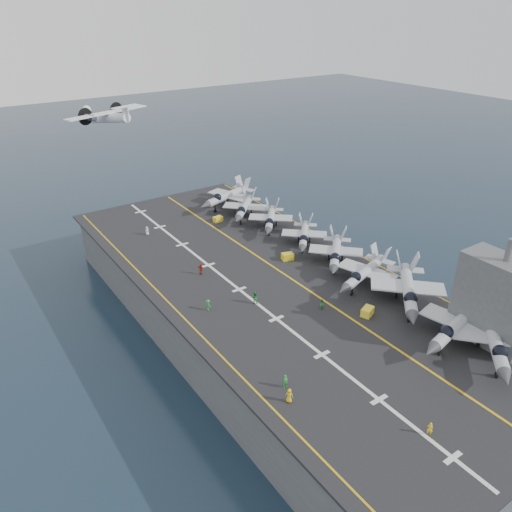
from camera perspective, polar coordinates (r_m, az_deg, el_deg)
ground at (r=88.49m, az=1.48°, el=-8.50°), size 500.00×500.00×0.00m
hull at (r=85.67m, az=1.52°, el=-5.78°), size 36.00×90.00×10.00m
flight_deck at (r=82.96m, az=1.56°, el=-2.76°), size 38.00×92.00×0.40m
foul_line at (r=84.43m, az=3.22°, el=-2.06°), size 0.35×90.00×0.02m
landing_centerline at (r=79.94m, az=-1.93°, el=-3.84°), size 0.50×90.00×0.02m
deck_edge_port at (r=75.56m, az=-9.01°, el=-6.22°), size 0.25×90.00×0.02m
deck_edge_stbd at (r=93.69m, az=10.78°, el=0.59°), size 0.25×90.00×0.02m
island_superstructure at (r=72.27m, az=25.97°, el=-3.63°), size 5.00×10.00×15.00m
fighter_jet_0 at (r=71.43m, az=25.59°, el=-8.49°), size 18.47×18.08×5.39m
fighter_jet_1 at (r=72.43m, az=22.02°, el=-7.19°), size 17.34×13.35×5.39m
fighter_jet_2 at (r=78.11m, az=17.03°, el=-3.52°), size 19.50×19.44×5.74m
fighter_jet_3 at (r=81.82m, az=12.36°, el=-1.73°), size 16.65×13.50×5.01m
fighter_jet_4 at (r=87.56m, az=9.11°, el=0.54°), size 16.57×16.49×4.87m
fighter_jet_5 at (r=93.88m, az=5.53°, el=2.51°), size 14.86×15.13×4.42m
fighter_jet_6 at (r=100.46m, az=1.67°, el=4.38°), size 15.28×15.80×4.60m
fighter_jet_7 at (r=105.82m, az=-1.33°, el=5.67°), size 16.42×16.38×4.83m
fighter_jet_8 at (r=111.81m, az=-3.29°, el=6.98°), size 17.96×14.78×5.36m
tow_cart_a at (r=75.22m, az=12.62°, el=-6.21°), size 2.40×1.99×1.23m
tow_cart_b at (r=88.87m, az=3.62°, el=-0.06°), size 2.31×1.83×1.21m
tow_cart_c at (r=104.61m, az=-4.37°, el=4.23°), size 1.99×1.43×1.11m
crew_0 at (r=59.33m, az=3.83°, el=-15.63°), size 1.27×1.32×1.84m
crew_1 at (r=61.10m, az=3.39°, el=-14.11°), size 1.16×0.84×1.82m
crew_2 at (r=75.96m, az=-0.15°, el=-4.77°), size 1.43×1.36×1.99m
crew_3 at (r=74.77m, az=-5.50°, el=-5.59°), size 0.94×1.19×1.75m
crew_4 at (r=84.28m, az=-6.31°, el=-1.50°), size 1.35×1.41×1.96m
crew_5 at (r=100.43m, az=-12.33°, el=2.84°), size 1.05×0.71×1.72m
crew_6 at (r=58.75m, az=19.25°, el=-18.12°), size 1.13×1.21×1.67m
crew_7 at (r=75.33m, az=7.46°, el=-5.48°), size 1.15×0.93×1.66m
transport_plane at (r=125.27m, az=-16.54°, el=14.87°), size 25.28×20.95×5.12m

